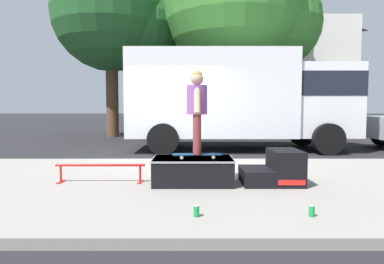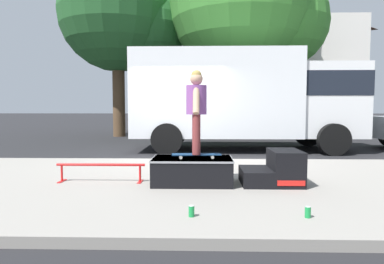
{
  "view_description": "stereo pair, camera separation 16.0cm",
  "coord_description": "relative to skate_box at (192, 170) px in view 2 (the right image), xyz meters",
  "views": [
    {
      "loc": [
        0.46,
        -8.62,
        1.34
      ],
      "look_at": [
        0.44,
        -1.88,
        0.86
      ],
      "focal_mm": 32.03,
      "sensor_mm": 36.0,
      "label": 1
    },
    {
      "loc": [
        0.62,
        -8.62,
        1.34
      ],
      "look_at": [
        0.44,
        -1.88,
        0.86
      ],
      "focal_mm": 32.03,
      "sensor_mm": 36.0,
      "label": 2
    }
  ],
  "objects": [
    {
      "name": "ground_plane",
      "position": [
        -0.48,
        3.17,
        -0.34
      ],
      "size": [
        140.0,
        140.0,
        0.0
      ],
      "primitive_type": "plane",
      "color": "black"
    },
    {
      "name": "sidewalk_slab",
      "position": [
        -0.48,
        0.17,
        -0.28
      ],
      "size": [
        50.0,
        5.0,
        0.12
      ],
      "primitive_type": "cube",
      "color": "gray",
      "rests_on": "ground"
    },
    {
      "name": "skate_box",
      "position": [
        0.0,
        0.0,
        0.0
      ],
      "size": [
        1.28,
        0.8,
        0.42
      ],
      "color": "black",
      "rests_on": "sidewalk_slab"
    },
    {
      "name": "kicker_ramp",
      "position": [
        1.34,
        -0.0,
        0.0
      ],
      "size": [
        0.94,
        0.77,
        0.55
      ],
      "color": "black",
      "rests_on": "sidewalk_slab"
    },
    {
      "name": "grind_rail",
      "position": [
        -1.51,
        0.09,
        0.01
      ],
      "size": [
        1.46,
        0.28,
        0.31
      ],
      "color": "red",
      "rests_on": "sidewalk_slab"
    },
    {
      "name": "skateboard",
      "position": [
        0.07,
        -0.04,
        0.25
      ],
      "size": [
        0.79,
        0.26,
        0.07
      ],
      "color": "navy",
      "rests_on": "skate_box"
    },
    {
      "name": "skater_kid",
      "position": [
        0.07,
        -0.04,
        1.04
      ],
      "size": [
        0.32,
        0.68,
        1.32
      ],
      "color": "brown",
      "rests_on": "skateboard"
    },
    {
      "name": "soda_can",
      "position": [
        1.33,
        -1.69,
        -0.16
      ],
      "size": [
        0.07,
        0.07,
        0.13
      ],
      "color": "#198C3F",
      "rests_on": "sidewalk_slab"
    },
    {
      "name": "soda_can_b",
      "position": [
        0.04,
        -1.69,
        -0.16
      ],
      "size": [
        0.07,
        0.07,
        0.13
      ],
      "color": "#198C3F",
      "rests_on": "sidewalk_slab"
    },
    {
      "name": "box_truck",
      "position": [
        1.53,
        5.37,
        1.36
      ],
      "size": [
        6.91,
        2.63,
        3.05
      ],
      "color": "white",
      "rests_on": "ground"
    },
    {
      "name": "street_tree_main",
      "position": [
        -3.38,
        10.38,
        5.13
      ],
      "size": [
        5.81,
        5.29,
        8.28
      ],
      "color": "brown",
      "rests_on": "ground"
    },
    {
      "name": "street_tree_neighbour",
      "position": [
        2.2,
        9.58,
        5.25
      ],
      "size": [
        6.79,
        6.17,
        8.86
      ],
      "color": "brown",
      "rests_on": "ground"
    },
    {
      "name": "house_behind",
      "position": [
        3.97,
        15.57,
        3.9
      ],
      "size": [
        9.54,
        8.23,
        8.4
      ],
      "color": "silver",
      "rests_on": "ground"
    }
  ]
}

